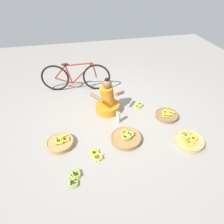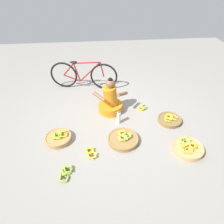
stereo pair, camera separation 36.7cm
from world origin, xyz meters
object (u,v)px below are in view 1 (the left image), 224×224
Objects in this scene: banana_basket_front_center at (167,115)px; banana_basket_back_left at (126,138)px; vendor_woman_front at (107,101)px; loose_bananas_near_bicycle at (96,155)px; loose_bananas_front_left at (138,106)px; banana_basket_mid_left at (189,141)px; bicycle_leaning at (76,77)px; loose_bananas_near_vendor at (75,177)px; banana_basket_back_center at (60,143)px; water_bottle at (118,117)px.

banana_basket_back_left reaches higher than banana_basket_front_center.
vendor_woman_front is 0.98m from banana_basket_back_left.
loose_bananas_near_bicycle is 1.28× the size of loose_bananas_front_left.
banana_basket_mid_left is (1.24, -1.27, -0.20)m from vendor_woman_front.
vendor_woman_front is at bearing 134.47° from banana_basket_mid_left.
loose_bananas_front_left is (-0.47, 0.48, -0.02)m from banana_basket_front_center.
banana_basket_front_center is at bearing 23.35° from loose_bananas_near_bicycle.
bicycle_leaning is 1.70m from loose_bananas_front_left.
bicycle_leaning is at bearing 84.54° from loose_bananas_near_vendor.
banana_basket_front_center reaches higher than loose_bananas_near_bicycle.
bicycle_leaning is at bearing 139.03° from banana_basket_front_center.
banana_basket_mid_left is at bearing -11.57° from banana_basket_back_center.
banana_basket_front_center is (1.77, -1.53, -0.31)m from bicycle_leaning.
water_bottle is (0.96, 1.12, 0.11)m from loose_bananas_near_vendor.
banana_basket_mid_left is 1.80× the size of water_bottle.
banana_basket_back_center is at bearing 173.18° from banana_basket_back_left.
water_bottle reaches higher than banana_basket_front_center.
banana_basket_back_center is 0.70m from loose_bananas_near_bicycle.
banana_basket_front_center is at bearing -3.06° from water_bottle.
bicycle_leaning is 3.00× the size of banana_basket_back_left.
loose_bananas_front_left is at bearing 0.33° from vendor_woman_front.
vendor_woman_front is at bearing 37.77° from banana_basket_back_center.
loose_bananas_front_left is at bearing 45.64° from loose_bananas_near_bicycle.
banana_basket_mid_left is 2.32m from banana_basket_back_center.
vendor_woman_front reaches higher than banana_basket_back_center.
bicycle_leaning is at bearing 110.23° from banana_basket_back_left.
banana_basket_back_left is (0.15, -0.94, -0.21)m from vendor_woman_front.
banana_basket_back_left is 1.92× the size of water_bottle.
loose_bananas_near_bicycle is 1.02× the size of water_bottle.
water_bottle reaches higher than loose_bananas_near_vendor.
vendor_woman_front is 1.54× the size of banana_basket_mid_left.
banana_basket_mid_left reaches higher than loose_bananas_front_left.
banana_basket_front_center is at bearing -40.97° from bicycle_leaning.
banana_basket_front_center is 0.67m from loose_bananas_front_left.
bicycle_leaning is 3.19× the size of banana_basket_mid_left.
banana_basket_front_center is 2.06× the size of loose_bananas_front_left.
banana_basket_back_center is 1.64× the size of water_bottle.
banana_basket_mid_left is (0.06, -0.79, 0.01)m from banana_basket_front_center.
bicycle_leaning is 2.63m from loose_bananas_near_vendor.
banana_basket_back_center is (-1.19, 0.14, 0.00)m from banana_basket_back_left.
bicycle_leaning reaches higher than banana_basket_front_center.
banana_basket_back_center is (-0.45, -1.85, -0.30)m from bicycle_leaning.
banana_basket_mid_left is 1.69m from loose_bananas_near_bicycle.
water_bottle is at bearing 49.33° from loose_bananas_near_vendor.
banana_basket_back_left is (0.74, -2.00, -0.30)m from bicycle_leaning.
loose_bananas_near_vendor is (-2.08, -0.28, -0.03)m from banana_basket_mid_left.
banana_basket_back_left is at bearing -87.41° from water_bottle.
loose_bananas_front_left is (1.75, 0.80, -0.03)m from banana_basket_back_center.
banana_basket_front_center is 1.64× the size of water_bottle.
water_bottle is at bearing 92.59° from banana_basket_back_left.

